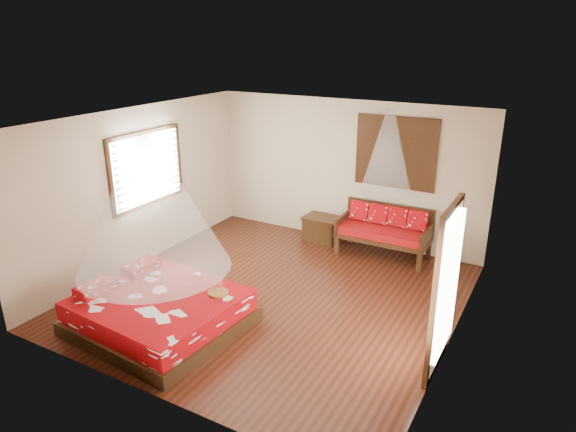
{
  "coord_description": "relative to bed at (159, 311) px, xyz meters",
  "views": [
    {
      "loc": [
        3.76,
        -6.26,
        3.99
      ],
      "look_at": [
        -0.08,
        0.59,
        1.15
      ],
      "focal_mm": 32.0,
      "sensor_mm": 36.0,
      "label": 1
    }
  ],
  "objects": [
    {
      "name": "storage_chest",
      "position": [
        0.62,
        4.05,
        0.0
      ],
      "size": [
        0.74,
        0.55,
        0.5
      ],
      "rotation": [
        0.0,
        0.0,
        -0.03
      ],
      "color": "black",
      "rests_on": "floor"
    },
    {
      "name": "shutter_panel",
      "position": [
        1.94,
        4.32,
        1.65
      ],
      "size": [
        1.52,
        0.06,
        1.32
      ],
      "color": "black",
      "rests_on": "wall_back"
    },
    {
      "name": "wine_tray",
      "position": [
        0.7,
        0.47,
        0.31
      ],
      "size": [
        0.3,
        0.3,
        0.24
      ],
      "rotation": [
        0.0,
        0.0,
        0.22
      ],
      "color": "brown",
      "rests_on": "bed"
    },
    {
      "name": "glazed_door",
      "position": [
        3.66,
        1.0,
        0.82
      ],
      "size": [
        0.08,
        1.02,
        2.16
      ],
      "color": "black",
      "rests_on": "floor"
    },
    {
      "name": "room",
      "position": [
        0.94,
        1.6,
        1.15
      ],
      "size": [
        5.54,
        5.54,
        2.84
      ],
      "color": "black",
      "rests_on": "ground"
    },
    {
      "name": "daybed",
      "position": [
        1.94,
        3.98,
        0.27
      ],
      "size": [
        1.69,
        0.75,
        0.94
      ],
      "color": "black",
      "rests_on": "floor"
    },
    {
      "name": "mosquito_net_daybed",
      "position": [
        1.94,
        3.85,
        1.75
      ],
      "size": [
        0.91,
        0.91,
        1.5
      ],
      "primitive_type": "cone",
      "color": "white",
      "rests_on": "ceiling"
    },
    {
      "name": "mosquito_net_main",
      "position": [
        0.02,
        -0.0,
        1.6
      ],
      "size": [
        2.06,
        2.06,
        1.8
      ],
      "primitive_type": "cone",
      "color": "white",
      "rests_on": "ceiling"
    },
    {
      "name": "window_left",
      "position": [
        -1.76,
        1.8,
        1.45
      ],
      "size": [
        0.1,
        1.74,
        1.34
      ],
      "color": "black",
      "rests_on": "wall_left"
    },
    {
      "name": "bed",
      "position": [
        0.0,
        0.0,
        0.0
      ],
      "size": [
        2.3,
        2.11,
        0.64
      ],
      "rotation": [
        0.0,
        0.0,
        -0.08
      ],
      "color": "black",
      "rests_on": "floor"
    }
  ]
}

